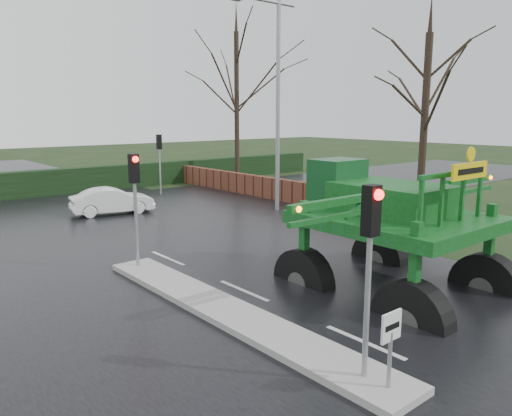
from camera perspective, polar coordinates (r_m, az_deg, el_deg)
ground at (r=10.91m, az=12.27°, el=-14.85°), size 140.00×140.00×0.00m
road_main at (r=18.37m, az=-13.20°, el=-4.31°), size 14.00×80.00×0.02m
road_cross at (r=23.76m, az=-19.78°, el=-1.29°), size 80.00×12.00×0.02m
median_island at (r=12.00m, az=-3.33°, el=-11.75°), size 1.20×10.00×0.16m
hedge_row at (r=31.19m, az=-25.02°, el=2.44°), size 44.00×0.90×1.50m
brick_wall at (r=28.90m, az=0.01°, el=2.56°), size 0.40×20.00×1.20m
keep_left_sign at (r=8.71m, az=15.15°, el=-14.09°), size 0.50×0.07×1.35m
traffic_signal_near at (r=8.48m, az=12.93°, el=-3.69°), size 0.26×0.33×3.52m
traffic_signal_mid at (r=15.09m, az=-13.69°, el=2.48°), size 0.26×0.33×3.52m
traffic_signal_far at (r=29.73m, az=-10.99°, el=6.45°), size 0.26×0.33×3.52m
street_light_right at (r=24.12m, az=1.98°, el=13.80°), size 3.85×0.30×10.00m
tree_right_near at (r=22.77m, az=18.81°, el=11.44°), size 5.60×5.60×9.64m
tree_right_far at (r=34.13m, az=-2.23°, el=13.71°), size 7.00×7.00×12.05m
crop_sprayer at (r=11.65m, az=17.05°, el=-1.42°), size 8.74×5.47×4.88m
white_sedan at (r=24.64m, az=-16.03°, el=-0.68°), size 3.98×2.05×1.25m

